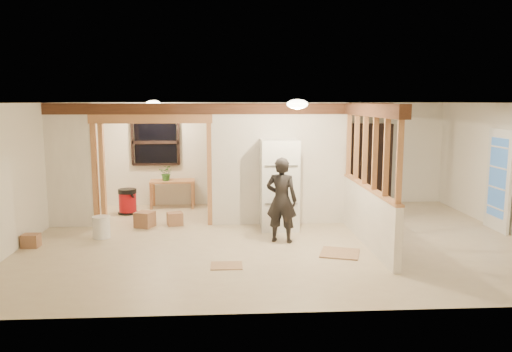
{
  "coord_description": "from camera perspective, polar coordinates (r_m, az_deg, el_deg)",
  "views": [
    {
      "loc": [
        -0.91,
        -8.92,
        2.52
      ],
      "look_at": [
        -0.34,
        0.4,
        1.13
      ],
      "focal_mm": 35.0,
      "sensor_mm": 36.0,
      "label": 1
    }
  ],
  "objects": [
    {
      "name": "shop_vac",
      "position": [
        11.65,
        -14.47,
        -2.81
      ],
      "size": [
        0.57,
        0.57,
        0.58
      ],
      "primitive_type": "cylinder",
      "rotation": [
        0.0,
        0.0,
        0.36
      ],
      "color": "maroon",
      "rests_on": "floor"
    },
    {
      "name": "bucket",
      "position": [
        9.77,
        -17.25,
        -5.61
      ],
      "size": [
        0.34,
        0.34,
        0.41
      ],
      "primitive_type": "cylinder",
      "rotation": [
        0.0,
        0.0,
        0.03
      ],
      "color": "white",
      "rests_on": "floor"
    },
    {
      "name": "ceiling_dome_util",
      "position": [
        11.33,
        -11.66,
        8.12
      ],
      "size": [
        0.32,
        0.32,
        0.14
      ],
      "primitive_type": "ellipsoid",
      "color": "#FFEABF",
      "rests_on": "ceiling"
    },
    {
      "name": "ceiling",
      "position": [
        8.97,
        2.37,
        8.36
      ],
      "size": [
        9.0,
        6.5,
        0.01
      ],
      "primitive_type": "cube",
      "color": "white"
    },
    {
      "name": "ceiling_dome_main",
      "position": [
        8.51,
        4.75,
        8.19
      ],
      "size": [
        0.36,
        0.36,
        0.16
      ],
      "primitive_type": "ellipsoid",
      "color": "#FFEABF",
      "rests_on": "ceiling"
    },
    {
      "name": "bookshelf",
      "position": [
        12.54,
        12.89,
        1.3
      ],
      "size": [
        1.0,
        0.33,
        1.99
      ],
      "primitive_type": "cube",
      "color": "black",
      "rests_on": "floor"
    },
    {
      "name": "window_back",
      "position": [
        12.25,
        -11.42,
        3.79
      ],
      "size": [
        1.12,
        0.1,
        1.1
      ],
      "primitive_type": "cube",
      "color": "black",
      "rests_on": "wall_back"
    },
    {
      "name": "box_util_a",
      "position": [
        10.43,
        -9.24,
        -4.85
      ],
      "size": [
        0.36,
        0.33,
        0.26
      ],
      "primitive_type": "cube",
      "rotation": [
        0.0,
        0.0,
        0.26
      ],
      "color": "#986849",
      "rests_on": "floor"
    },
    {
      "name": "wall_back",
      "position": [
        12.27,
        0.8,
        2.56
      ],
      "size": [
        9.0,
        0.01,
        2.5
      ],
      "primitive_type": "cube",
      "color": "silver",
      "rests_on": "floor"
    },
    {
      "name": "header_beam_back",
      "position": [
        10.12,
        -4.02,
        7.68
      ],
      "size": [
        7.0,
        0.18,
        0.22
      ],
      "primitive_type": "cube",
      "color": "#532E1C",
      "rests_on": "ceiling"
    },
    {
      "name": "floor_panel_near",
      "position": [
        8.56,
        9.57,
        -8.69
      ],
      "size": [
        0.79,
        0.79,
        0.02
      ],
      "primitive_type": "cube",
      "rotation": [
        0.0,
        0.0,
        -0.32
      ],
      "color": "tan",
      "rests_on": "floor"
    },
    {
      "name": "partition_left_stub",
      "position": [
        10.67,
        -20.56,
        1.12
      ],
      "size": [
        0.9,
        0.12,
        2.5
      ],
      "primitive_type": "cube",
      "color": "white",
      "rests_on": "floor"
    },
    {
      "name": "partition_center",
      "position": [
        10.26,
        2.76,
        1.37
      ],
      "size": [
        2.8,
        0.12,
        2.5
      ],
      "primitive_type": "cube",
      "color": "white",
      "rests_on": "floor"
    },
    {
      "name": "french_door",
      "position": [
        10.84,
        26.01,
        -0.43
      ],
      "size": [
        0.12,
        0.86,
        2.0
      ],
      "primitive_type": "cube",
      "color": "white",
      "rests_on": "floor"
    },
    {
      "name": "header_beam_right",
      "position": [
        8.88,
        13.04,
        7.37
      ],
      "size": [
        0.18,
        3.3,
        0.22
      ],
      "primitive_type": "cube",
      "color": "#532E1C",
      "rests_on": "ceiling"
    },
    {
      "name": "potted_plant",
      "position": [
        11.99,
        -10.19,
        0.35
      ],
      "size": [
        0.39,
        0.36,
        0.37
      ],
      "primitive_type": "imported",
      "rotation": [
        0.0,
        0.0,
        -0.25
      ],
      "color": "#2D6325",
      "rests_on": "work_table"
    },
    {
      "name": "box_util_b",
      "position": [
        10.4,
        -12.59,
        -4.86
      ],
      "size": [
        0.44,
        0.44,
        0.31
      ],
      "primitive_type": "cube",
      "rotation": [
        0.0,
        0.0,
        -0.39
      ],
      "color": "#986849",
      "rests_on": "floor"
    },
    {
      "name": "wall_left",
      "position": [
        9.7,
        -25.16,
        0.16
      ],
      "size": [
        0.01,
        6.5,
        2.5
      ],
      "primitive_type": "cube",
      "color": "silver",
      "rests_on": "floor"
    },
    {
      "name": "floor",
      "position": [
        9.32,
        2.28,
        -7.24
      ],
      "size": [
        9.0,
        6.5,
        0.01
      ],
      "primitive_type": "cube",
      "color": "beige",
      "rests_on": "ground"
    },
    {
      "name": "pony_wall",
      "position": [
        9.11,
        12.65,
        -4.53
      ],
      "size": [
        0.12,
        3.2,
        1.0
      ],
      "primitive_type": "cube",
      "color": "white",
      "rests_on": "floor"
    },
    {
      "name": "hanging_bulb",
      "position": [
        10.58,
        -9.45,
        6.54
      ],
      "size": [
        0.07,
        0.07,
        0.07
      ],
      "primitive_type": "ellipsoid",
      "color": "#FFD88C",
      "rests_on": "ceiling"
    },
    {
      "name": "refrigerator",
      "position": [
        9.89,
        2.67,
        -0.98
      ],
      "size": [
        0.74,
        0.71,
        1.79
      ],
      "primitive_type": "cube",
      "color": "white",
      "rests_on": "floor"
    },
    {
      "name": "stud_partition",
      "position": [
        8.92,
        12.89,
        2.75
      ],
      "size": [
        0.14,
        3.2,
        1.32
      ],
      "primitive_type": "cube",
      "color": "#BC7F4F",
      "rests_on": "pony_wall"
    },
    {
      "name": "floor_panel_far",
      "position": [
        7.85,
        -3.39,
        -10.19
      ],
      "size": [
        0.49,
        0.39,
        0.02
      ],
      "primitive_type": "cube",
      "rotation": [
        0.0,
        0.0,
        0.0
      ],
      "color": "tan",
      "rests_on": "floor"
    },
    {
      "name": "wall_front",
      "position": [
        5.88,
        5.5,
        -4.03
      ],
      "size": [
        9.0,
        0.01,
        2.5
      ],
      "primitive_type": "cube",
      "color": "silver",
      "rests_on": "floor"
    },
    {
      "name": "doorway_frame",
      "position": [
        10.33,
        -11.74,
        0.41
      ],
      "size": [
        2.46,
        0.14,
        2.2
      ],
      "primitive_type": "cube",
      "color": "#BC7F4F",
      "rests_on": "floor"
    },
    {
      "name": "work_table",
      "position": [
        12.12,
        -9.49,
        -2.02
      ],
      "size": [
        1.09,
        0.6,
        0.67
      ],
      "primitive_type": "cube",
      "rotation": [
        0.0,
        0.0,
        0.07
      ],
      "color": "#BC7F4F",
      "rests_on": "floor"
    },
    {
      "name": "box_front",
      "position": [
        9.62,
        -24.33,
        -6.75
      ],
      "size": [
        0.29,
        0.24,
        0.23
      ],
      "primitive_type": "cube",
      "rotation": [
        0.0,
        0.0,
        -0.04
      ],
      "color": "#986849",
      "rests_on": "floor"
    },
    {
      "name": "woman",
      "position": [
        8.97,
        2.93,
        -2.75
      ],
      "size": [
        0.66,
        0.54,
        1.55
      ],
      "primitive_type": "imported",
      "rotation": [
        0.0,
        0.0,
        2.8
      ],
      "color": "black",
      "rests_on": "floor"
    }
  ]
}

